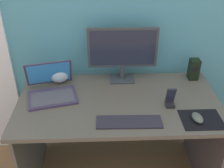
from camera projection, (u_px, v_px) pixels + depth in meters
wall_back at (116, 7)px, 1.90m from camera, size 6.00×0.04×2.50m
desk at (119, 119)px, 1.89m from camera, size 1.36×0.72×0.74m
monitor at (123, 52)px, 1.92m from camera, size 0.50×0.14×0.41m
speaker_right at (194, 69)px, 2.01m from camera, size 0.07×0.08×0.16m
laptop at (51, 89)px, 1.84m from camera, size 0.38×0.37×0.22m
fishbowl at (59, 72)px, 1.98m from camera, size 0.16×0.16×0.16m
keyboard_external at (129, 122)px, 1.61m from camera, size 0.39×0.13×0.01m
mousepad at (201, 120)px, 1.63m from camera, size 0.25×0.20×0.00m
mouse at (197, 118)px, 1.61m from camera, size 0.07×0.11×0.04m
phone_in_dock at (170, 99)px, 1.73m from camera, size 0.06×0.06×0.14m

